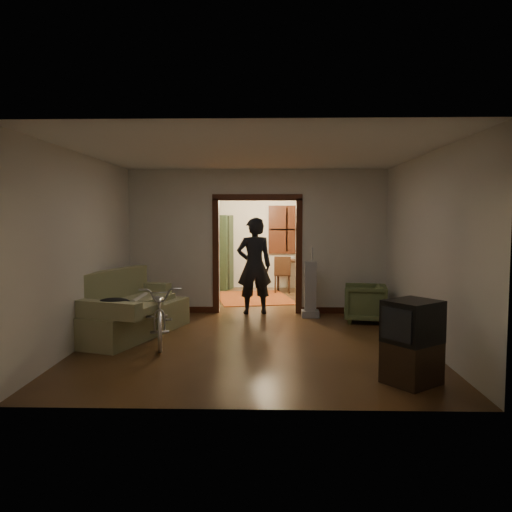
{
  "coord_description": "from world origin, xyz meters",
  "views": [
    {
      "loc": [
        0.22,
        -8.99,
        1.88
      ],
      "look_at": [
        0.0,
        -0.3,
        1.2
      ],
      "focal_mm": 35.0,
      "sensor_mm": 36.0,
      "label": 1
    }
  ],
  "objects_px": {
    "bicycle": "(160,313)",
    "sofa": "(129,303)",
    "locker": "(213,252)",
    "desk": "(296,275)",
    "armchair": "(365,303)",
    "person": "(254,266)"
  },
  "relations": [
    {
      "from": "person",
      "to": "desk",
      "type": "relative_size",
      "value": 1.8
    },
    {
      "from": "bicycle",
      "to": "locker",
      "type": "xyz_separation_m",
      "value": [
        0.15,
        5.66,
        0.52
      ]
    },
    {
      "from": "sofa",
      "to": "armchair",
      "type": "xyz_separation_m",
      "value": [
        3.96,
        1.11,
        -0.17
      ]
    },
    {
      "from": "sofa",
      "to": "desk",
      "type": "xyz_separation_m",
      "value": [
        2.94,
        5.06,
        -0.13
      ]
    },
    {
      "from": "desk",
      "to": "armchair",
      "type": "bearing_deg",
      "value": -74.36
    },
    {
      "from": "sofa",
      "to": "locker",
      "type": "bearing_deg",
      "value": 100.13
    },
    {
      "from": "bicycle",
      "to": "armchair",
      "type": "relative_size",
      "value": 2.28
    },
    {
      "from": "sofa",
      "to": "bicycle",
      "type": "height_order",
      "value": "sofa"
    },
    {
      "from": "sofa",
      "to": "person",
      "type": "xyz_separation_m",
      "value": [
        1.95,
        1.82,
        0.42
      ]
    },
    {
      "from": "sofa",
      "to": "armchair",
      "type": "distance_m",
      "value": 4.12
    },
    {
      "from": "locker",
      "to": "bicycle",
      "type": "bearing_deg",
      "value": -74.89
    },
    {
      "from": "bicycle",
      "to": "sofa",
      "type": "bearing_deg",
      "value": 128.79
    },
    {
      "from": "bicycle",
      "to": "armchair",
      "type": "xyz_separation_m",
      "value": [
        3.35,
        1.59,
        -0.11
      ]
    },
    {
      "from": "sofa",
      "to": "armchair",
      "type": "relative_size",
      "value": 2.99
    },
    {
      "from": "bicycle",
      "to": "person",
      "type": "xyz_separation_m",
      "value": [
        1.34,
        2.3,
        0.49
      ]
    },
    {
      "from": "sofa",
      "to": "armchair",
      "type": "bearing_deg",
      "value": 34.13
    },
    {
      "from": "bicycle",
      "to": "armchair",
      "type": "distance_m",
      "value": 3.71
    },
    {
      "from": "sofa",
      "to": "bicycle",
      "type": "xyz_separation_m",
      "value": [
        0.61,
        -0.48,
        -0.07
      ]
    },
    {
      "from": "bicycle",
      "to": "person",
      "type": "height_order",
      "value": "person"
    },
    {
      "from": "locker",
      "to": "desk",
      "type": "height_order",
      "value": "locker"
    },
    {
      "from": "bicycle",
      "to": "person",
      "type": "bearing_deg",
      "value": 46.94
    },
    {
      "from": "armchair",
      "to": "locker",
      "type": "relative_size",
      "value": 0.38
    }
  ]
}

